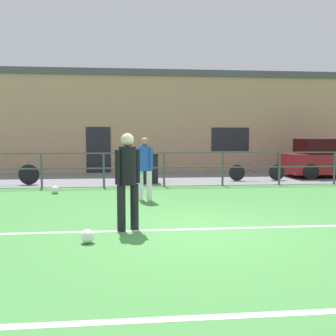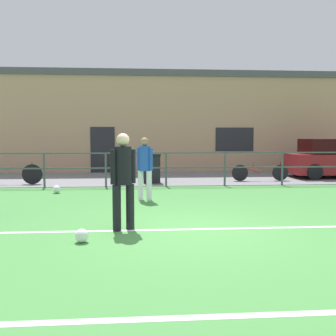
{
  "view_description": "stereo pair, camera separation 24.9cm",
  "coord_description": "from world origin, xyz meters",
  "px_view_note": "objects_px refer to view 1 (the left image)",
  "views": [
    {
      "loc": [
        -1.16,
        -6.74,
        1.7
      ],
      "look_at": [
        -0.13,
        3.39,
        0.84
      ],
      "focal_mm": 41.05,
      "sensor_mm": 36.0,
      "label": 1
    },
    {
      "loc": [
        -0.91,
        -6.77,
        1.7
      ],
      "look_at": [
        -0.13,
        3.39,
        0.84
      ],
      "focal_mm": 41.05,
      "sensor_mm": 36.0,
      "label": 2
    }
  ],
  "objects_px": {
    "soccer_ball_spare": "(88,236)",
    "trash_bin_0": "(149,168)",
    "player_goalkeeper": "(128,176)",
    "bicycle_parked_0": "(257,172)",
    "parked_car_red": "(331,159)",
    "player_striker": "(145,165)",
    "soccer_ball_match": "(55,190)",
    "bicycle_parked_1": "(4,174)",
    "spectator_child": "(123,164)"
  },
  "relations": [
    {
      "from": "player_striker",
      "to": "soccer_ball_match",
      "type": "distance_m",
      "value": 3.08
    },
    {
      "from": "soccer_ball_spare",
      "to": "bicycle_parked_0",
      "type": "relative_size",
      "value": 0.1
    },
    {
      "from": "trash_bin_0",
      "to": "bicycle_parked_1",
      "type": "bearing_deg",
      "value": -179.12
    },
    {
      "from": "bicycle_parked_0",
      "to": "bicycle_parked_1",
      "type": "distance_m",
      "value": 9.05
    },
    {
      "from": "soccer_ball_spare",
      "to": "spectator_child",
      "type": "height_order",
      "value": "spectator_child"
    },
    {
      "from": "spectator_child",
      "to": "player_striker",
      "type": "bearing_deg",
      "value": 119.29
    },
    {
      "from": "player_striker",
      "to": "trash_bin_0",
      "type": "distance_m",
      "value": 3.6
    },
    {
      "from": "player_goalkeeper",
      "to": "bicycle_parked_0",
      "type": "xyz_separation_m",
      "value": [
        4.8,
        7.09,
        -0.65
      ]
    },
    {
      "from": "soccer_ball_match",
      "to": "trash_bin_0",
      "type": "xyz_separation_m",
      "value": [
        2.9,
        2.13,
        0.43
      ]
    },
    {
      "from": "bicycle_parked_0",
      "to": "bicycle_parked_1",
      "type": "bearing_deg",
      "value": -177.52
    },
    {
      "from": "soccer_ball_match",
      "to": "trash_bin_0",
      "type": "distance_m",
      "value": 3.63
    },
    {
      "from": "player_striker",
      "to": "bicycle_parked_0",
      "type": "distance_m",
      "value": 5.87
    },
    {
      "from": "trash_bin_0",
      "to": "parked_car_red",
      "type": "bearing_deg",
      "value": 9.82
    },
    {
      "from": "soccer_ball_spare",
      "to": "bicycle_parked_1",
      "type": "bearing_deg",
      "value": 115.7
    },
    {
      "from": "player_goalkeeper",
      "to": "parked_car_red",
      "type": "distance_m",
      "value": 11.56
    },
    {
      "from": "bicycle_parked_0",
      "to": "bicycle_parked_1",
      "type": "xyz_separation_m",
      "value": [
        -9.04,
        -0.39,
        0.05
      ]
    },
    {
      "from": "spectator_child",
      "to": "trash_bin_0",
      "type": "height_order",
      "value": "spectator_child"
    },
    {
      "from": "soccer_ball_spare",
      "to": "trash_bin_0",
      "type": "relative_size",
      "value": 0.21
    },
    {
      "from": "player_goalkeeper",
      "to": "trash_bin_0",
      "type": "xyz_separation_m",
      "value": [
        0.74,
        6.78,
        -0.44
      ]
    },
    {
      "from": "parked_car_red",
      "to": "soccer_ball_match",
      "type": "bearing_deg",
      "value": -161.77
    },
    {
      "from": "player_striker",
      "to": "spectator_child",
      "type": "xyz_separation_m",
      "value": [
        -0.64,
        4.68,
        -0.3
      ]
    },
    {
      "from": "bicycle_parked_1",
      "to": "parked_car_red",
      "type": "bearing_deg",
      "value": 6.29
    },
    {
      "from": "player_goalkeeper",
      "to": "bicycle_parked_1",
      "type": "xyz_separation_m",
      "value": [
        -4.24,
        6.7,
        -0.61
      ]
    },
    {
      "from": "player_striker",
      "to": "soccer_ball_spare",
      "type": "bearing_deg",
      "value": -79.26
    },
    {
      "from": "spectator_child",
      "to": "bicycle_parked_0",
      "type": "bearing_deg",
      "value": -167.55
    },
    {
      "from": "parked_car_red",
      "to": "trash_bin_0",
      "type": "bearing_deg",
      "value": -170.18
    },
    {
      "from": "spectator_child",
      "to": "parked_car_red",
      "type": "distance_m",
      "value": 8.47
    },
    {
      "from": "soccer_ball_spare",
      "to": "bicycle_parked_0",
      "type": "bearing_deg",
      "value": 55.35
    },
    {
      "from": "player_striker",
      "to": "soccer_ball_match",
      "type": "xyz_separation_m",
      "value": [
        -2.6,
        1.43,
        -0.82
      ]
    },
    {
      "from": "player_goalkeeper",
      "to": "bicycle_parked_0",
      "type": "distance_m",
      "value": 8.59
    },
    {
      "from": "player_goalkeeper",
      "to": "soccer_ball_match",
      "type": "bearing_deg",
      "value": 90.21
    },
    {
      "from": "spectator_child",
      "to": "bicycle_parked_1",
      "type": "relative_size",
      "value": 0.47
    },
    {
      "from": "bicycle_parked_1",
      "to": "trash_bin_0",
      "type": "height_order",
      "value": "trash_bin_0"
    },
    {
      "from": "parked_car_red",
      "to": "bicycle_parked_0",
      "type": "relative_size",
      "value": 1.84
    },
    {
      "from": "soccer_ball_spare",
      "to": "player_goalkeeper",
      "type": "bearing_deg",
      "value": 50.62
    },
    {
      "from": "player_goalkeeper",
      "to": "soccer_ball_spare",
      "type": "xyz_separation_m",
      "value": [
        -0.64,
        -0.78,
        -0.88
      ]
    },
    {
      "from": "bicycle_parked_1",
      "to": "spectator_child",
      "type": "bearing_deg",
      "value": 16.4
    },
    {
      "from": "spectator_child",
      "to": "bicycle_parked_1",
      "type": "distance_m",
      "value": 4.21
    },
    {
      "from": "soccer_ball_spare",
      "to": "bicycle_parked_0",
      "type": "height_order",
      "value": "bicycle_parked_0"
    },
    {
      "from": "player_goalkeeper",
      "to": "soccer_ball_spare",
      "type": "distance_m",
      "value": 1.34
    },
    {
      "from": "parked_car_red",
      "to": "bicycle_parked_1",
      "type": "relative_size",
      "value": 1.69
    },
    {
      "from": "bicycle_parked_0",
      "to": "trash_bin_0",
      "type": "distance_m",
      "value": 4.08
    },
    {
      "from": "bicycle_parked_1",
      "to": "player_goalkeeper",
      "type": "bearing_deg",
      "value": -57.69
    },
    {
      "from": "soccer_ball_match",
      "to": "bicycle_parked_0",
      "type": "relative_size",
      "value": 0.11
    },
    {
      "from": "player_goalkeeper",
      "to": "spectator_child",
      "type": "bearing_deg",
      "value": 66.77
    },
    {
      "from": "soccer_ball_match",
      "to": "bicycle_parked_1",
      "type": "bearing_deg",
      "value": 135.31
    },
    {
      "from": "player_goalkeeper",
      "to": "soccer_ball_spare",
      "type": "relative_size",
      "value": 7.9
    },
    {
      "from": "player_striker",
      "to": "spectator_child",
      "type": "distance_m",
      "value": 4.73
    },
    {
      "from": "bicycle_parked_0",
      "to": "trash_bin_0",
      "type": "height_order",
      "value": "trash_bin_0"
    },
    {
      "from": "soccer_ball_match",
      "to": "bicycle_parked_1",
      "type": "relative_size",
      "value": 0.1
    }
  ]
}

